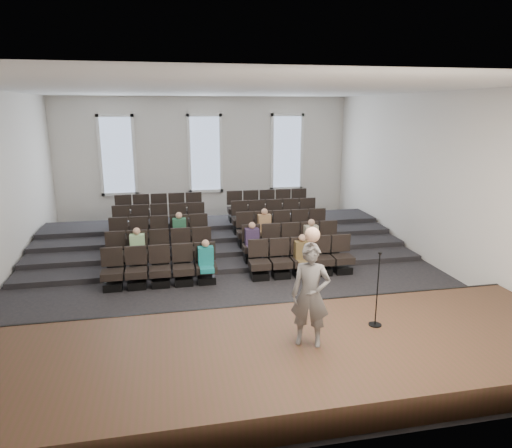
% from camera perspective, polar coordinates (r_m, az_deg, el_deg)
% --- Properties ---
extents(ground, '(14.00, 14.00, 0.00)m').
position_cam_1_polar(ground, '(13.01, -3.24, -6.15)').
color(ground, black).
rests_on(ground, ground).
extents(ceiling, '(12.00, 14.00, 0.02)m').
position_cam_1_polar(ceiling, '(12.20, -3.58, 16.49)').
color(ceiling, white).
rests_on(ceiling, ground).
extents(wall_back, '(12.00, 0.04, 5.00)m').
position_cam_1_polar(wall_back, '(19.27, -6.38, 8.15)').
color(wall_back, silver).
rests_on(wall_back, ground).
extents(wall_front, '(12.00, 0.04, 5.00)m').
position_cam_1_polar(wall_front, '(5.70, 6.66, -6.76)').
color(wall_front, silver).
rests_on(wall_front, ground).
extents(wall_right, '(0.04, 14.00, 5.00)m').
position_cam_1_polar(wall_right, '(14.47, 21.03, 5.25)').
color(wall_right, silver).
rests_on(wall_right, ground).
extents(stage, '(11.80, 3.60, 0.50)m').
position_cam_1_polar(stage, '(8.36, 1.98, -16.59)').
color(stage, '#43281C').
rests_on(stage, ground).
extents(stage_lip, '(11.80, 0.06, 0.52)m').
position_cam_1_polar(stage_lip, '(9.88, -0.43, -11.42)').
color(stage_lip, black).
rests_on(stage_lip, ground).
extents(risers, '(11.80, 4.80, 0.60)m').
position_cam_1_polar(risers, '(15.94, -4.89, -1.56)').
color(risers, black).
rests_on(risers, ground).
extents(seating_rows, '(6.80, 4.70, 1.67)m').
position_cam_1_polar(seating_rows, '(14.25, -4.17, -1.45)').
color(seating_rows, black).
rests_on(seating_rows, ground).
extents(windows, '(8.44, 0.10, 3.24)m').
position_cam_1_polar(windows, '(19.19, -6.37, 8.72)').
color(windows, white).
rests_on(windows, wall_back).
extents(audience, '(5.45, 2.64, 1.10)m').
position_cam_1_polar(audience, '(13.21, -2.39, -2.02)').
color(audience, '#198081').
rests_on(audience, seating_rows).
extents(speaker, '(0.79, 0.68, 1.84)m').
position_cam_1_polar(speaker, '(7.98, 6.82, -8.82)').
color(speaker, '#5E5B59').
rests_on(speaker, stage).
extents(mic_stand, '(0.25, 0.25, 1.48)m').
position_cam_1_polar(mic_stand, '(9.06, 14.82, -9.62)').
color(mic_stand, black).
rests_on(mic_stand, stage).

